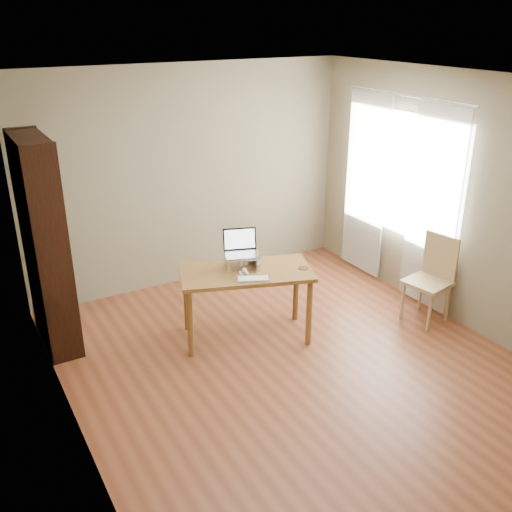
{
  "coord_description": "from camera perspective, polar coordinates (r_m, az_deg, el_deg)",
  "views": [
    {
      "loc": [
        -2.61,
        -3.83,
        3.08
      ],
      "look_at": [
        -0.04,
        0.63,
        0.89
      ],
      "focal_mm": 40.0,
      "sensor_mm": 36.0,
      "label": 1
    }
  ],
  "objects": [
    {
      "name": "cat",
      "position": [
        5.68,
        -1.73,
        -0.55
      ],
      "size": [
        0.23,
        0.47,
        0.14
      ],
      "rotation": [
        0.0,
        0.0,
        -0.32
      ],
      "color": "#463D37",
      "rests_on": "desk"
    },
    {
      "name": "room",
      "position": [
        4.99,
        4.27,
        2.08
      ],
      "size": [
        4.04,
        4.54,
        2.64
      ],
      "color": "brown",
      "rests_on": "ground"
    },
    {
      "name": "curtains",
      "position": [
        6.75,
        13.92,
        5.93
      ],
      "size": [
        0.03,
        1.9,
        2.25
      ],
      "color": "white",
      "rests_on": "ground"
    },
    {
      "name": "desk",
      "position": [
        5.67,
        -1.01,
        -2.45
      ],
      "size": [
        1.43,
        1.04,
        0.75
      ],
      "rotation": [
        0.0,
        0.0,
        -0.34
      ],
      "color": "brown",
      "rests_on": "ground"
    },
    {
      "name": "bookshelf",
      "position": [
        5.8,
        -20.3,
        1.06
      ],
      "size": [
        0.3,
        0.9,
        2.1
      ],
      "color": "black",
      "rests_on": "ground"
    },
    {
      "name": "laptop",
      "position": [
        5.66,
        -1.71,
        0.82
      ],
      "size": [
        0.39,
        0.38,
        0.24
      ],
      "rotation": [
        0.0,
        0.0,
        -0.34
      ],
      "color": "silver",
      "rests_on": "laptop_stand"
    },
    {
      "name": "chair",
      "position": [
        6.36,
        17.31,
        -1.91
      ],
      "size": [
        0.49,
        0.49,
        0.95
      ],
      "rotation": [
        0.0,
        0.0,
        0.19
      ],
      "color": "tan",
      "rests_on": "ground"
    },
    {
      "name": "keyboard",
      "position": [
        5.42,
        -0.29,
        -2.3
      ],
      "size": [
        0.33,
        0.25,
        0.02
      ],
      "rotation": [
        0.0,
        0.0,
        -0.46
      ],
      "color": "silver",
      "rests_on": "desk"
    },
    {
      "name": "laptop_stand",
      "position": [
        5.65,
        -1.41,
        -0.4
      ],
      "size": [
        0.32,
        0.25,
        0.13
      ],
      "rotation": [
        0.0,
        0.0,
        -0.34
      ],
      "color": "silver",
      "rests_on": "desk"
    },
    {
      "name": "coaster",
      "position": [
        5.69,
        4.79,
        -1.2
      ],
      "size": [
        0.11,
        0.11,
        0.01
      ],
      "primitive_type": "cylinder",
      "color": "#4E341B",
      "rests_on": "desk"
    }
  ]
}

